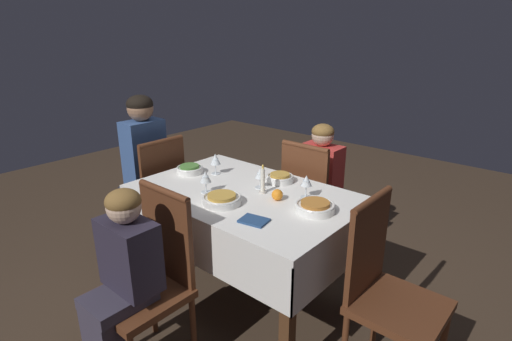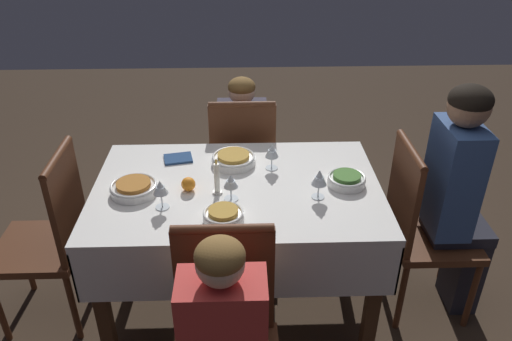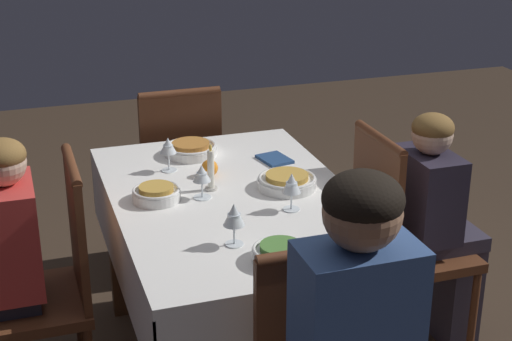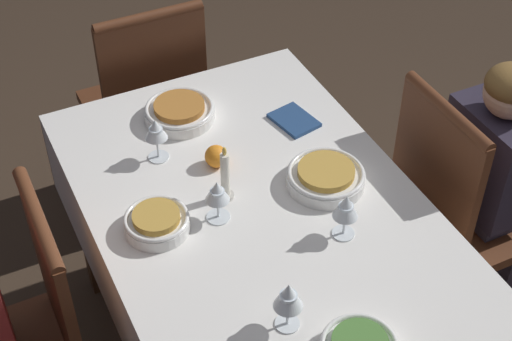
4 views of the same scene
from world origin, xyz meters
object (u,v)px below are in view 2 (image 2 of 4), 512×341
at_px(wine_glass_south, 231,182).
at_px(wine_glass_east, 319,178).
at_px(candle_centerpiece, 217,180).
at_px(wine_glass_north, 272,151).
at_px(chair_north, 243,162).
at_px(chair_west, 50,234).
at_px(bowl_south, 223,215).
at_px(person_adult_denim, 459,193).
at_px(bowl_north, 234,159).
at_px(napkin_red_folded, 178,158).
at_px(chair_east, 421,224).
at_px(bowl_east, 347,180).
at_px(person_child_dark, 242,143).
at_px(bowl_west, 134,188).
at_px(chair_south, 225,337).
at_px(dining_table, 237,204).
at_px(wine_glass_west, 160,188).
at_px(orange_fruit, 188,184).

bearing_deg(wine_glass_south, wine_glass_east, 0.46).
bearing_deg(candle_centerpiece, wine_glass_north, 39.92).
height_order(chair_north, candle_centerpiece, chair_north).
distance_m(chair_west, bowl_south, 0.94).
bearing_deg(person_adult_denim, candle_centerpiece, 93.33).
bearing_deg(wine_glass_south, bowl_north, 88.45).
bearing_deg(person_adult_denim, napkin_red_folded, 79.38).
xyz_separation_m(chair_east, bowl_east, (-0.40, -0.01, 0.28)).
distance_m(chair_north, napkin_red_folded, 0.59).
height_order(chair_west, person_child_dark, person_child_dark).
bearing_deg(chair_east, wine_glass_south, 97.16).
relative_size(person_adult_denim, bowl_west, 5.81).
bearing_deg(person_child_dark, chair_south, 87.06).
bearing_deg(dining_table, wine_glass_west, -152.58).
xyz_separation_m(chair_south, bowl_west, (-0.42, 0.63, 0.28)).
bearing_deg(wine_glass_north, bowl_east, -25.45).
distance_m(dining_table, bowl_south, 0.31).
height_order(chair_north, wine_glass_north, chair_north).
xyz_separation_m(chair_south, chair_west, (-0.87, 0.67, 0.00)).
bearing_deg(person_adult_denim, chair_north, 57.18).
distance_m(chair_north, candle_centerpiece, 0.82).
xyz_separation_m(wine_glass_west, orange_fruit, (0.10, 0.14, -0.07)).
xyz_separation_m(chair_east, candle_centerpiece, (-1.01, -0.07, 0.32)).
relative_size(wine_glass_east, wine_glass_west, 1.04).
bearing_deg(napkin_red_folded, dining_table, -41.03).
bearing_deg(wine_glass_south, napkin_red_folded, 126.35).
bearing_deg(chair_east, bowl_west, 92.12).
bearing_deg(chair_north, candle_centerpiece, 80.81).
bearing_deg(chair_west, bowl_south, 73.01).
height_order(chair_east, chair_south, same).
bearing_deg(chair_south, wine_glass_north, 75.21).
distance_m(chair_east, chair_north, 1.11).
relative_size(person_child_dark, wine_glass_south, 8.00).
bearing_deg(chair_west, wine_glass_west, 74.99).
height_order(chair_south, napkin_red_folded, chair_south).
bearing_deg(bowl_east, candle_centerpiece, -174.70).
relative_size(person_child_dark, wine_glass_west, 7.45).
relative_size(chair_south, chair_north, 1.00).
xyz_separation_m(person_adult_denim, wine_glass_west, (-1.40, -0.18, 0.16)).
height_order(wine_glass_east, bowl_north, wine_glass_east).
bearing_deg(wine_glass_east, bowl_west, 175.63).
distance_m(wine_glass_west, orange_fruit, 0.19).
height_order(wine_glass_west, candle_centerpiece, candle_centerpiece).
height_order(bowl_east, wine_glass_south, wine_glass_south).
xyz_separation_m(chair_west, bowl_south, (0.86, -0.26, 0.28)).
bearing_deg(wine_glass_west, chair_north, 67.16).
xyz_separation_m(bowl_east, bowl_north, (-0.53, 0.22, -0.00)).
height_order(dining_table, chair_south, chair_south).
height_order(chair_west, wine_glass_east, chair_west).
relative_size(chair_north, wine_glass_south, 7.54).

